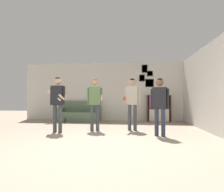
# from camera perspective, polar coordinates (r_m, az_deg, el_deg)

# --- Properties ---
(ground_plane) EXTENTS (20.00, 20.00, 0.00)m
(ground_plane) POSITION_cam_1_polar(r_m,az_deg,el_deg) (3.86, -5.93, -16.28)
(ground_plane) COLOR gray
(wall_back) EXTENTS (8.62, 0.08, 2.70)m
(wall_back) POSITION_cam_1_polar(r_m,az_deg,el_deg) (8.15, 0.79, 1.49)
(wall_back) COLOR beige
(wall_back) RESTS_ON ground_plane
(wall_right) EXTENTS (0.06, 6.84, 2.70)m
(wall_right) POSITION_cam_1_polar(r_m,az_deg,el_deg) (6.32, 28.13, 2.20)
(wall_right) COLOR beige
(wall_right) RESTS_ON ground_plane
(couch) EXTENTS (1.86, 0.80, 0.89)m
(couch) POSITION_cam_1_polar(r_m,az_deg,el_deg) (8.07, -10.47, -6.02)
(couch) COLOR #5B7056
(couch) RESTS_ON ground_plane
(bookshelf) EXTENTS (1.03, 0.30, 1.17)m
(bookshelf) POSITION_cam_1_polar(r_m,az_deg,el_deg) (8.00, 14.99, -3.96)
(bookshelf) COLOR brown
(bookshelf) RESTS_ON ground_plane
(floor_lamp) EXTENTS (0.40, 0.43, 1.57)m
(floor_lamp) POSITION_cam_1_polar(r_m,az_deg,el_deg) (8.13, -18.79, 0.48)
(floor_lamp) COLOR #ADA89E
(floor_lamp) RESTS_ON ground_plane
(person_player_foreground_left) EXTENTS (0.50, 0.49, 1.69)m
(person_player_foreground_left) POSITION_cam_1_polar(r_m,az_deg,el_deg) (5.57, -17.35, -0.65)
(person_player_foreground_left) COLOR #3D4247
(person_player_foreground_left) RESTS_ON ground_plane
(person_player_foreground_center) EXTENTS (0.54, 0.44, 1.68)m
(person_player_foreground_center) POSITION_cam_1_polar(r_m,az_deg,el_deg) (5.63, -5.64, -0.76)
(person_player_foreground_center) COLOR #3D4247
(person_player_foreground_center) RESTS_ON ground_plane
(person_watcher_holding_cup) EXTENTS (0.54, 0.40, 1.68)m
(person_watcher_holding_cup) POSITION_cam_1_polar(r_m,az_deg,el_deg) (5.68, 6.63, -0.73)
(person_watcher_holding_cup) COLOR #3D4247
(person_watcher_holding_cup) RESTS_ON ground_plane
(person_spectator_near_bookshelf) EXTENTS (0.47, 0.32, 1.59)m
(person_spectator_near_bookshelf) POSITION_cam_1_polar(r_m,az_deg,el_deg) (4.94, 15.34, -1.51)
(person_spectator_near_bookshelf) COLOR #2D334C
(person_spectator_near_bookshelf) RESTS_ON ground_plane
(bottle_on_floor) EXTENTS (0.07, 0.07, 0.29)m
(bottle_on_floor) POSITION_cam_1_polar(r_m,az_deg,el_deg) (7.54, -15.03, -7.75)
(bottle_on_floor) COLOR black
(bottle_on_floor) RESTS_ON ground_plane
(drinking_cup) EXTENTS (0.07, 0.07, 0.11)m
(drinking_cup) POSITION_cam_1_polar(r_m,az_deg,el_deg) (8.02, 16.29, 0.65)
(drinking_cup) COLOR white
(drinking_cup) RESTS_ON bookshelf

